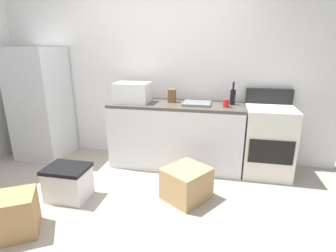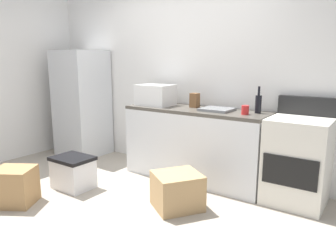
% 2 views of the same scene
% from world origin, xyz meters
% --- Properties ---
extents(ground_plane, '(6.00, 6.00, 0.00)m').
position_xyz_m(ground_plane, '(0.00, 0.00, 0.00)').
color(ground_plane, '#9E9384').
extents(wall_back, '(5.00, 0.10, 2.60)m').
position_xyz_m(wall_back, '(0.00, 1.55, 1.30)').
color(wall_back, silver).
rests_on(wall_back, ground_plane).
extents(kitchen_counter, '(1.80, 0.60, 0.90)m').
position_xyz_m(kitchen_counter, '(0.30, 1.20, 0.45)').
color(kitchen_counter, silver).
rests_on(kitchen_counter, ground_plane).
extents(refrigerator, '(0.68, 0.66, 1.63)m').
position_xyz_m(refrigerator, '(-1.75, 1.15, 0.82)').
color(refrigerator, silver).
rests_on(refrigerator, ground_plane).
extents(stove_oven, '(0.60, 0.61, 1.10)m').
position_xyz_m(stove_oven, '(1.52, 1.21, 0.47)').
color(stove_oven, silver).
rests_on(stove_oven, ground_plane).
extents(microwave, '(0.46, 0.34, 0.27)m').
position_xyz_m(microwave, '(-0.30, 1.17, 1.04)').
color(microwave, white).
rests_on(microwave, kitchen_counter).
extents(sink_basin, '(0.36, 0.32, 0.03)m').
position_xyz_m(sink_basin, '(0.58, 1.19, 0.92)').
color(sink_basin, slate).
rests_on(sink_basin, kitchen_counter).
extents(wine_bottle, '(0.07, 0.07, 0.30)m').
position_xyz_m(wine_bottle, '(1.04, 1.29, 1.01)').
color(wine_bottle, black).
rests_on(wine_bottle, kitchen_counter).
extents(coffee_mug, '(0.08, 0.08, 0.10)m').
position_xyz_m(coffee_mug, '(0.96, 1.12, 0.95)').
color(coffee_mug, red).
rests_on(coffee_mug, kitchen_counter).
extents(knife_block, '(0.10, 0.10, 0.18)m').
position_xyz_m(knife_block, '(0.23, 1.29, 0.99)').
color(knife_block, brown).
rests_on(knife_block, kitchen_counter).
extents(cardboard_box_large, '(0.51, 0.49, 0.39)m').
position_xyz_m(cardboard_box_large, '(-0.87, -0.53, 0.19)').
color(cardboard_box_large, '#A37A4C').
rests_on(cardboard_box_large, ground_plane).
extents(cardboard_box_medium, '(0.60, 0.61, 0.36)m').
position_xyz_m(cardboard_box_medium, '(0.57, 0.37, 0.18)').
color(cardboard_box_medium, tan).
rests_on(cardboard_box_medium, ground_plane).
extents(storage_bin, '(0.46, 0.36, 0.38)m').
position_xyz_m(storage_bin, '(-0.72, 0.10, 0.19)').
color(storage_bin, silver).
rests_on(storage_bin, ground_plane).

